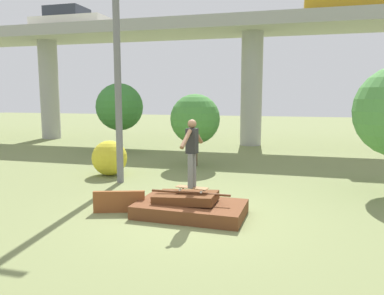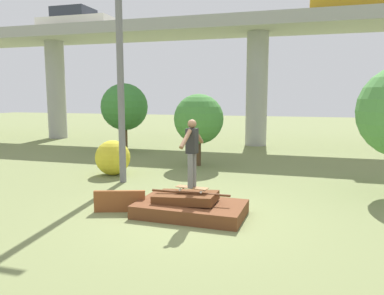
% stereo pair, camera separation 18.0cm
% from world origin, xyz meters
% --- Properties ---
extents(ground_plane, '(80.00, 80.00, 0.00)m').
position_xyz_m(ground_plane, '(0.00, 0.00, 0.00)').
color(ground_plane, olive).
extents(scrap_pile, '(2.40, 1.44, 0.53)m').
position_xyz_m(scrap_pile, '(-0.02, 0.01, 0.19)').
color(scrap_pile, brown).
rests_on(scrap_pile, ground_plane).
extents(scrap_plank_loose, '(1.12, 0.43, 0.49)m').
position_xyz_m(scrap_plank_loose, '(-1.61, -0.20, 0.24)').
color(scrap_plank_loose, brown).
rests_on(scrap_plank_loose, ground_plane).
extents(skateboard, '(0.74, 0.31, 0.09)m').
position_xyz_m(skateboard, '(0.02, 0.06, 0.61)').
color(skateboard, brown).
rests_on(skateboard, scrap_pile).
extents(skater, '(0.25, 1.11, 1.48)m').
position_xyz_m(skater, '(0.02, 0.06, 1.47)').
color(skater, slate).
rests_on(skater, skateboard).
extents(highway_overpass, '(44.00, 3.78, 6.41)m').
position_xyz_m(highway_overpass, '(0.00, 12.13, 5.55)').
color(highway_overpass, '#9E9E99').
rests_on(highway_overpass, ground_plane).
extents(car_on_overpass_left, '(4.47, 1.88, 1.23)m').
position_xyz_m(car_on_overpass_left, '(-10.61, 12.31, 6.91)').
color(car_on_overpass_left, silver).
rests_on(car_on_overpass_left, highway_overpass).
extents(car_on_overpass_mid, '(3.91, 1.74, 1.22)m').
position_xyz_m(car_on_overpass_mid, '(4.34, 11.64, 6.91)').
color(car_on_overpass_mid, '#B28419').
rests_on(car_on_overpass_mid, highway_overpass).
extents(utility_pole, '(1.30, 0.20, 7.55)m').
position_xyz_m(utility_pole, '(-2.87, 2.49, 3.90)').
color(utility_pole, slate).
rests_on(utility_pole, ground_plane).
extents(tree_behind_left, '(1.84, 1.84, 2.67)m').
position_xyz_m(tree_behind_left, '(-1.37, 5.70, 1.74)').
color(tree_behind_left, '#4C3823').
rests_on(tree_behind_left, ground_plane).
extents(tree_mid_back, '(2.15, 2.15, 3.16)m').
position_xyz_m(tree_mid_back, '(-5.55, 8.09, 2.08)').
color(tree_mid_back, brown).
rests_on(tree_mid_back, ground_plane).
extents(bush_yellow_flowering, '(1.15, 1.15, 1.15)m').
position_xyz_m(bush_yellow_flowering, '(-3.66, 3.35, 0.58)').
color(bush_yellow_flowering, gold).
rests_on(bush_yellow_flowering, ground_plane).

